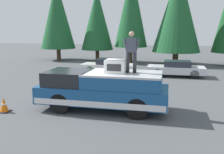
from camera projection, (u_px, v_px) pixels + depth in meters
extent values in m
plane|color=#4C4F51|center=(88.00, 107.00, 11.22)|extent=(90.00, 90.00, 0.00)
cube|color=navy|center=(103.00, 94.00, 10.75)|extent=(2.00, 5.50, 0.70)
cube|color=silver|center=(103.00, 98.00, 10.79)|extent=(2.01, 5.39, 0.24)
cube|color=black|center=(69.00, 77.00, 10.96)|extent=(1.84, 1.87, 0.60)
cube|color=navy|center=(123.00, 81.00, 10.45)|extent=(1.92, 3.19, 0.52)
cube|color=#B7BABF|center=(123.00, 74.00, 10.39)|extent=(1.94, 3.19, 0.08)
cube|color=#232326|center=(46.00, 96.00, 11.38)|extent=(1.96, 0.16, 0.20)
cube|color=#B2B5BA|center=(166.00, 104.00, 10.22)|extent=(1.96, 0.16, 0.20)
cylinder|color=black|center=(60.00, 103.00, 10.33)|extent=(0.30, 0.84, 0.84)
cylinder|color=black|center=(75.00, 93.00, 11.96)|extent=(0.30, 0.84, 0.84)
cylinder|color=black|center=(137.00, 108.00, 9.65)|extent=(0.30, 0.84, 0.84)
cylinder|color=black|center=(142.00, 97.00, 11.28)|extent=(0.30, 0.84, 0.84)
cube|color=white|center=(116.00, 66.00, 10.35)|extent=(0.64, 0.84, 0.52)
cube|color=#2D2D30|center=(114.00, 68.00, 10.04)|extent=(0.01, 0.59, 0.29)
cube|color=#99999E|center=(116.00, 60.00, 10.29)|extent=(0.58, 0.76, 0.04)
cylinder|color=#333338|center=(135.00, 62.00, 10.37)|extent=(0.15, 0.15, 0.84)
cube|color=black|center=(135.00, 72.00, 10.40)|extent=(0.26, 0.11, 0.08)
cylinder|color=#333338|center=(128.00, 62.00, 10.43)|extent=(0.15, 0.15, 0.84)
cube|color=black|center=(127.00, 71.00, 10.46)|extent=(0.26, 0.11, 0.08)
cube|color=#474C5B|center=(131.00, 45.00, 10.26)|extent=(0.24, 0.40, 0.58)
sphere|color=tan|center=(132.00, 34.00, 10.18)|extent=(0.22, 0.22, 0.22)
cylinder|color=#474C5B|center=(137.00, 45.00, 10.18)|extent=(0.09, 0.23, 0.58)
cylinder|color=#474C5B|center=(125.00, 45.00, 10.29)|extent=(0.09, 0.23, 0.58)
cube|color=silver|center=(176.00, 70.00, 18.41)|extent=(1.64, 4.10, 0.50)
cube|color=#282D38|center=(177.00, 64.00, 18.30)|extent=(1.31, 1.89, 0.42)
cylinder|color=black|center=(158.00, 73.00, 18.03)|extent=(0.20, 0.62, 0.62)
cylinder|color=black|center=(158.00, 70.00, 19.41)|extent=(0.20, 0.62, 0.62)
cylinder|color=black|center=(194.00, 74.00, 17.48)|extent=(0.20, 0.62, 0.62)
cylinder|color=black|center=(193.00, 71.00, 18.86)|extent=(0.20, 0.62, 0.62)
cube|color=white|center=(108.00, 67.00, 19.70)|extent=(1.64, 4.10, 0.50)
cube|color=#282D38|center=(109.00, 61.00, 19.59)|extent=(1.31, 1.89, 0.42)
cylinder|color=black|center=(90.00, 70.00, 19.32)|extent=(0.20, 0.62, 0.62)
cylinder|color=black|center=(95.00, 67.00, 20.70)|extent=(0.20, 0.62, 0.62)
cylinder|color=black|center=(122.00, 71.00, 18.77)|extent=(0.20, 0.62, 0.62)
cylinder|color=black|center=(126.00, 68.00, 20.15)|extent=(0.20, 0.62, 0.62)
cube|color=black|center=(5.00, 111.00, 10.56)|extent=(0.47, 0.47, 0.03)
cone|color=orange|center=(4.00, 105.00, 10.50)|extent=(0.36, 0.36, 0.62)
cylinder|color=white|center=(4.00, 104.00, 10.50)|extent=(0.19, 0.19, 0.06)
cylinder|color=#4C3826|center=(175.00, 58.00, 24.66)|extent=(0.55, 0.55, 1.24)
cone|color=#1E562D|center=(178.00, 10.00, 23.80)|extent=(4.60, 4.60, 7.88)
cylinder|color=#4C3826|center=(131.00, 55.00, 26.04)|extent=(0.40, 0.40, 1.63)
cone|color=#1E562D|center=(131.00, 8.00, 25.16)|extent=(3.36, 3.36, 7.72)
cylinder|color=#4C3826|center=(97.00, 55.00, 28.24)|extent=(0.42, 0.42, 1.16)
cone|color=#1E562D|center=(97.00, 19.00, 27.51)|extent=(3.54, 3.54, 6.65)
cylinder|color=#4C3826|center=(59.00, 54.00, 28.33)|extent=(0.46, 0.46, 1.30)
cone|color=#1E562D|center=(57.00, 15.00, 27.51)|extent=(3.82, 3.82, 7.42)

